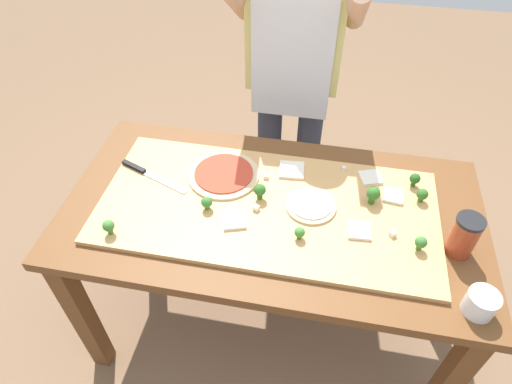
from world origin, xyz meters
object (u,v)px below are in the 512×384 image
at_px(cheese_crumble_b, 393,234).
at_px(cheese_crumble_c, 266,177).
at_px(cheese_crumble_d, 256,208).
at_px(broccoli_floret_back_mid, 300,233).
at_px(pizza_slice_near_left, 292,170).
at_px(cook_center, 294,63).
at_px(pizza_slice_center, 370,178).
at_px(broccoli_floret_back_right, 421,243).
at_px(pizza_whole_white_garlic, 311,205).
at_px(broccoli_floret_center_left, 260,190).
at_px(flour_cup, 480,304).
at_px(sauce_jar, 464,236).
at_px(prep_table, 271,228).
at_px(pizza_slice_far_left, 393,196).
at_px(pizza_whole_tomato_red, 224,174).
at_px(pizza_slice_far_right, 359,231).
at_px(broccoli_floret_front_mid, 373,194).
at_px(broccoli_floret_back_left, 207,202).
at_px(broccoli_floret_front_right, 422,195).
at_px(broccoli_floret_front_left, 415,179).
at_px(pizza_slice_near_right, 234,220).
at_px(cheese_crumble_a, 344,168).
at_px(chefs_knife, 145,172).

bearing_deg(cheese_crumble_b, cheese_crumble_c, 156.97).
bearing_deg(cheese_crumble_d, broccoli_floret_back_mid, -30.76).
height_order(pizza_slice_near_left, cook_center, cook_center).
distance_m(pizza_slice_center, broccoli_floret_back_right, 0.35).
height_order(pizza_whole_white_garlic, broccoli_floret_center_left, broccoli_floret_center_left).
distance_m(flour_cup, sauce_jar, 0.23).
bearing_deg(pizza_slice_center, flour_cup, -57.58).
xyz_separation_m(prep_table, pizza_slice_far_left, (0.43, 0.12, 0.14)).
relative_size(cheese_crumble_c, cheese_crumble_d, 0.88).
relative_size(pizza_whole_white_garlic, flour_cup, 1.97).
relative_size(pizza_whole_white_garlic, cheese_crumble_d, 9.64).
bearing_deg(pizza_whole_tomato_red, pizza_slice_far_right, -19.69).
distance_m(broccoli_floret_back_mid, broccoli_floret_front_mid, 0.32).
relative_size(cheese_crumble_b, sauce_jar, 0.12).
relative_size(pizza_slice_center, sauce_jar, 0.50).
bearing_deg(broccoli_floret_back_right, pizza_slice_far_right, 168.62).
bearing_deg(pizza_whole_tomato_red, broccoli_floret_front_mid, -4.02).
bearing_deg(cook_center, broccoli_floret_back_left, -105.15).
height_order(pizza_whole_tomato_red, pizza_slice_center, pizza_whole_tomato_red).
distance_m(broccoli_floret_front_right, flour_cup, 0.44).
bearing_deg(broccoli_floret_front_mid, broccoli_floret_front_left, 38.08).
relative_size(prep_table, pizza_whole_white_garlic, 8.33).
height_order(pizza_slice_center, sauce_jar, sauce_jar).
bearing_deg(broccoli_floret_center_left, cook_center, 87.61).
xyz_separation_m(pizza_slice_far_right, broccoli_floret_back_mid, (-0.20, -0.07, 0.02)).
bearing_deg(pizza_slice_center, broccoli_floret_front_mid, -88.14).
bearing_deg(cheese_crumble_c, cheese_crumble_d, -91.99).
relative_size(broccoli_floret_center_left, cheese_crumble_b, 3.46).
height_order(pizza_slice_near_right, broccoli_floret_center_left, broccoli_floret_center_left).
relative_size(pizza_whole_tomato_red, broccoli_floret_front_left, 4.88).
bearing_deg(broccoli_floret_back_right, sauce_jar, 14.50).
bearing_deg(pizza_whole_tomato_red, broccoli_floret_front_right, 0.31).
bearing_deg(broccoli_floret_front_right, broccoli_floret_back_mid, -148.14).
bearing_deg(broccoli_floret_back_right, broccoli_floret_front_left, 90.12).
xyz_separation_m(prep_table, broccoli_floret_back_left, (-0.22, -0.06, 0.16)).
bearing_deg(pizza_slice_center, prep_table, -149.63).
height_order(pizza_slice_near_right, broccoli_floret_front_left, broccoli_floret_front_left).
xyz_separation_m(pizza_slice_near_left, cheese_crumble_a, (0.20, 0.05, 0.00)).
height_order(broccoli_floret_front_right, flour_cup, flour_cup).
relative_size(broccoli_floret_back_right, cheese_crumble_d, 2.97).
bearing_deg(broccoli_floret_back_right, pizza_whole_tomato_red, 162.49).
relative_size(chefs_knife, sauce_jar, 1.93).
xyz_separation_m(chefs_knife, broccoli_floret_back_left, (0.29, -0.13, 0.02)).
bearing_deg(cook_center, broccoli_floret_front_right, -45.97).
bearing_deg(broccoli_floret_back_right, cheese_crumble_c, 156.30).
bearing_deg(sauce_jar, cheese_crumble_a, 141.22).
relative_size(broccoli_floret_back_mid, sauce_jar, 0.31).
height_order(pizza_slice_near_right, cheese_crumble_a, cheese_crumble_a).
bearing_deg(broccoli_floret_front_right, prep_table, -167.31).
bearing_deg(broccoli_floret_back_left, flour_cup, -14.67).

